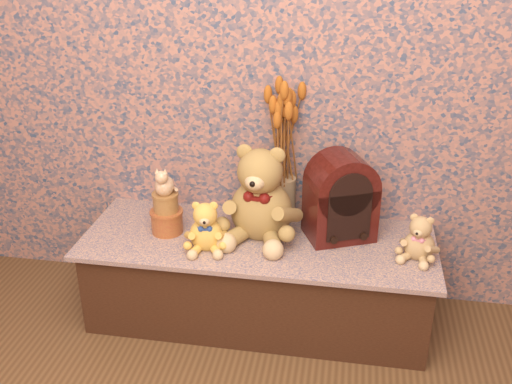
% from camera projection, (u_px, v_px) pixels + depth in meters
% --- Properties ---
extents(display_shelf, '(1.48, 0.56, 0.40)m').
position_uv_depth(display_shelf, '(258.00, 278.00, 2.59)').
color(display_shelf, navy).
rests_on(display_shelf, ground).
extents(teddy_large, '(0.39, 0.44, 0.43)m').
position_uv_depth(teddy_large, '(261.00, 187.00, 2.45)').
color(teddy_large, '#A4803F').
rests_on(teddy_large, display_shelf).
extents(teddy_medium, '(0.21, 0.24, 0.23)m').
position_uv_depth(teddy_medium, '(206.00, 223.00, 2.39)').
color(teddy_medium, gold).
rests_on(teddy_medium, display_shelf).
extents(teddy_small, '(0.22, 0.23, 0.20)m').
position_uv_depth(teddy_small, '(420.00, 235.00, 2.33)').
color(teddy_small, tan).
rests_on(teddy_small, display_shelf).
extents(cathedral_radio, '(0.33, 0.29, 0.37)m').
position_uv_depth(cathedral_radio, '(341.00, 196.00, 2.45)').
color(cathedral_radio, '#3A0E0A').
rests_on(cathedral_radio, display_shelf).
extents(ceramic_vase, '(0.14, 0.14, 0.20)m').
position_uv_depth(ceramic_vase, '(282.00, 198.00, 2.63)').
color(ceramic_vase, tan).
rests_on(ceramic_vase, display_shelf).
extents(dried_stalks, '(0.28, 0.28, 0.42)m').
position_uv_depth(dried_stalks, '(284.00, 133.00, 2.50)').
color(dried_stalks, '#B65E1D').
rests_on(dried_stalks, ceramic_vase).
extents(biscuit_tin_lower, '(0.17, 0.17, 0.10)m').
position_uv_depth(biscuit_tin_lower, '(167.00, 222.00, 2.54)').
color(biscuit_tin_lower, '#B97F36').
rests_on(biscuit_tin_lower, display_shelf).
extents(biscuit_tin_upper, '(0.13, 0.13, 0.08)m').
position_uv_depth(biscuit_tin_upper, '(166.00, 203.00, 2.50)').
color(biscuit_tin_upper, tan).
rests_on(biscuit_tin_upper, biscuit_tin_lower).
extents(cat_figurine, '(0.10, 0.11, 0.13)m').
position_uv_depth(cat_figurine, '(164.00, 180.00, 2.46)').
color(cat_figurine, silver).
rests_on(cat_figurine, biscuit_tin_upper).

